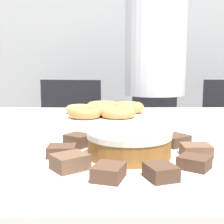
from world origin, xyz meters
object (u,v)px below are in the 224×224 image
Objects in this scene: person_standing at (155,82)px; frosted_cake at (129,143)px; plate_cake at (129,158)px; plate_donuts at (103,115)px; office_chair_left at (65,156)px.

frosted_cake is at bearing -100.82° from person_standing.
frosted_cake is (-0.00, 0.00, 0.03)m from plate_cake.
person_standing is at bearing 62.47° from plate_donuts.
plate_donuts is at bearing 97.03° from frosted_cake.
person_standing is 9.44× the size of frosted_cake.
frosted_cake is at bearing -64.98° from office_chair_left.
office_chair_left reaches higher than plate_cake.
plate_cake is (-0.20, -1.07, -0.10)m from person_standing.
office_chair_left is at bearing 161.65° from person_standing.
plate_cake is 0.55m from plate_donuts.
plate_cake is 1.14× the size of plate_donuts.
person_standing is 1.09m from frosted_cake.
frosted_cake is at bearing -82.97° from plate_donuts.
person_standing is 4.27× the size of plate_cake.
office_chair_left is at bearing 104.50° from frosted_cake.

